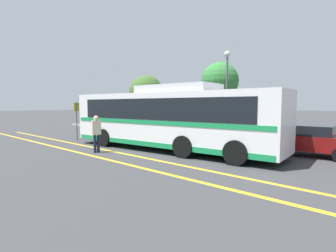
% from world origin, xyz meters
% --- Properties ---
extents(ground_plane, '(220.00, 220.00, 0.00)m').
position_xyz_m(ground_plane, '(0.00, 0.00, 0.00)').
color(ground_plane, '#38383A').
extents(lane_strip_0, '(31.67, 0.20, 0.01)m').
position_xyz_m(lane_strip_0, '(0.82, -2.55, 0.00)').
color(lane_strip_0, gold).
rests_on(lane_strip_0, ground_plane).
extents(lane_strip_1, '(31.67, 0.20, 0.01)m').
position_xyz_m(lane_strip_1, '(0.82, -3.89, 0.00)').
color(lane_strip_1, gold).
rests_on(lane_strip_1, ground_plane).
extents(curb_strip, '(39.67, 0.36, 0.15)m').
position_xyz_m(curb_strip, '(0.82, 4.71, 0.07)').
color(curb_strip, '#99999E').
rests_on(curb_strip, ground_plane).
extents(transit_bus, '(12.14, 3.66, 3.35)m').
position_xyz_m(transit_bus, '(0.84, -0.35, 1.70)').
color(transit_bus, white).
rests_on(transit_bus, ground_plane).
extents(parked_car_0, '(4.05, 1.94, 1.40)m').
position_xyz_m(parked_car_0, '(-11.57, 3.63, 0.71)').
color(parked_car_0, olive).
rests_on(parked_car_0, ground_plane).
extents(parked_car_1, '(4.97, 2.06, 1.46)m').
position_xyz_m(parked_car_1, '(-5.22, 3.44, 0.73)').
color(parked_car_1, '#335B33').
rests_on(parked_car_1, ground_plane).
extents(parked_car_2, '(4.46, 2.03, 1.39)m').
position_xyz_m(parked_car_2, '(1.48, 3.04, 0.72)').
color(parked_car_2, '#335B33').
rests_on(parked_car_2, ground_plane).
extents(parked_car_3, '(4.46, 2.18, 1.42)m').
position_xyz_m(parked_car_3, '(6.63, 3.07, 0.73)').
color(parked_car_3, maroon).
rests_on(parked_car_3, ground_plane).
extents(pedestrian_0, '(0.33, 0.47, 1.83)m').
position_xyz_m(pedestrian_0, '(-1.30, -3.26, 1.05)').
color(pedestrian_0, '#191E38').
rests_on(pedestrian_0, ground_plane).
extents(bus_stop_sign, '(0.07, 0.40, 2.54)m').
position_xyz_m(bus_stop_sign, '(-6.35, -1.59, 1.60)').
color(bus_stop_sign, '#59595E').
rests_on(bus_stop_sign, ground_plane).
extents(street_lamp, '(0.40, 0.40, 5.97)m').
position_xyz_m(street_lamp, '(0.82, 5.53, 3.91)').
color(street_lamp, '#59595E').
rests_on(street_lamp, ground_plane).
extents(tree_0, '(3.82, 3.82, 5.62)m').
position_xyz_m(tree_0, '(-11.62, 9.62, 3.71)').
color(tree_0, '#513823').
rests_on(tree_0, ground_plane).
extents(tree_1, '(3.25, 3.25, 6.05)m').
position_xyz_m(tree_1, '(-2.25, 9.62, 4.40)').
color(tree_1, '#513823').
rests_on(tree_1, ground_plane).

